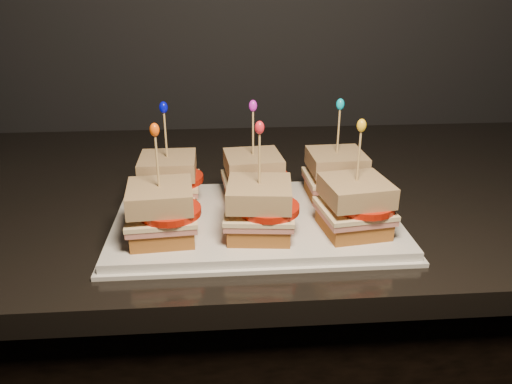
{
  "coord_description": "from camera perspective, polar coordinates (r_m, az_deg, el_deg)",
  "views": [
    {
      "loc": [
        -0.59,
        0.82,
        1.25
      ],
      "look_at": [
        -0.54,
        1.47,
        0.97
      ],
      "focal_mm": 35.0,
      "sensor_mm": 36.0,
      "label": 1
    }
  ],
  "objects": [
    {
      "name": "granite_slab",
      "position": [
        0.9,
        -5.24,
        -0.01
      ],
      "size": [
        2.24,
        0.73,
        0.04
      ],
      "primitive_type": "cube",
      "color": "black",
      "rests_on": "cabinet"
    },
    {
      "name": "platter",
      "position": [
        0.73,
        0.0,
        -3.3
      ],
      "size": [
        0.41,
        0.25,
        0.02
      ],
      "primitive_type": "cube",
      "color": "silver",
      "rests_on": "granite_slab"
    },
    {
      "name": "platter_rim",
      "position": [
        0.74,
        0.0,
        -3.72
      ],
      "size": [
        0.42,
        0.26,
        0.01
      ],
      "primitive_type": "cube",
      "color": "silver",
      "rests_on": "granite_slab"
    },
    {
      "name": "sandwich_0_bread_bot",
      "position": [
        0.78,
        -9.8,
        -0.35
      ],
      "size": [
        0.08,
        0.08,
        0.02
      ],
      "primitive_type": "cube",
      "rotation": [
        0.0,
        0.0,
        0.01
      ],
      "color": "brown",
      "rests_on": "platter"
    },
    {
      "name": "sandwich_0_ham",
      "position": [
        0.77,
        -9.88,
        0.68
      ],
      "size": [
        0.09,
        0.09,
        0.01
      ],
      "primitive_type": "cube",
      "rotation": [
        0.0,
        0.0,
        0.01
      ],
      "color": "#B05A4E",
      "rests_on": "sandwich_0_bread_bot"
    },
    {
      "name": "sandwich_0_cheese",
      "position": [
        0.77,
        -9.91,
        1.16
      ],
      "size": [
        0.09,
        0.09,
        0.01
      ],
      "primitive_type": "cube",
      "rotation": [
        0.0,
        0.0,
        0.01
      ],
      "color": "beige",
      "rests_on": "sandwich_0_ham"
    },
    {
      "name": "sandwich_0_tomato",
      "position": [
        0.76,
        -9.09,
        1.55
      ],
      "size": [
        0.08,
        0.08,
        0.01
      ],
      "primitive_type": "cylinder",
      "color": "#B71B09",
      "rests_on": "sandwich_0_cheese"
    },
    {
      "name": "sandwich_0_bread_top",
      "position": [
        0.76,
        -10.05,
        2.98
      ],
      "size": [
        0.08,
        0.08,
        0.03
      ],
      "primitive_type": "cube",
      "rotation": [
        0.0,
        0.0,
        0.01
      ],
      "color": "#5E3113",
      "rests_on": "sandwich_0_tomato"
    },
    {
      "name": "sandwich_0_pick",
      "position": [
        0.75,
        -10.28,
        6.15
      ],
      "size": [
        0.0,
        0.0,
        0.09
      ],
      "primitive_type": "cylinder",
      "color": "tan",
      "rests_on": "sandwich_0_bread_top"
    },
    {
      "name": "sandwich_0_frill",
      "position": [
        0.74,
        -10.53,
        9.5
      ],
      "size": [
        0.01,
        0.01,
        0.02
      ],
      "primitive_type": "ellipsoid",
      "color": "#0406CD",
      "rests_on": "sandwich_0_pick"
    },
    {
      "name": "sandwich_1_bread_bot",
      "position": [
        0.78,
        -0.32,
        -0.07
      ],
      "size": [
        0.09,
        0.09,
        0.02
      ],
      "primitive_type": "cube",
      "rotation": [
        0.0,
        0.0,
        0.1
      ],
      "color": "brown",
      "rests_on": "platter"
    },
    {
      "name": "sandwich_1_ham",
      "position": [
        0.77,
        -0.33,
        0.97
      ],
      "size": [
        0.1,
        0.09,
        0.01
      ],
      "primitive_type": "cube",
      "rotation": [
        0.0,
        0.0,
        0.1
      ],
      "color": "#B05A4E",
      "rests_on": "sandwich_1_bread_bot"
    },
    {
      "name": "sandwich_1_cheese",
      "position": [
        0.77,
        -0.33,
        1.45
      ],
      "size": [
        0.1,
        0.1,
        0.01
      ],
      "primitive_type": "cube",
      "rotation": [
        0.0,
        0.0,
        0.1
      ],
      "color": "beige",
      "rests_on": "sandwich_1_ham"
    },
    {
      "name": "sandwich_1_tomato",
      "position": [
        0.76,
        0.6,
        1.84
      ],
      "size": [
        0.08,
        0.08,
        0.01
      ],
      "primitive_type": "cylinder",
      "color": "#B71B09",
      "rests_on": "sandwich_1_cheese"
    },
    {
      "name": "sandwich_1_bread_top",
      "position": [
        0.76,
        -0.33,
        3.28
      ],
      "size": [
        0.09,
        0.09,
        0.03
      ],
      "primitive_type": "cube",
      "rotation": [
        0.0,
        0.0,
        0.1
      ],
      "color": "#5E3113",
      "rests_on": "sandwich_1_tomato"
    },
    {
      "name": "sandwich_1_pick",
      "position": [
        0.75,
        -0.34,
        6.47
      ],
      "size": [
        0.0,
        0.0,
        0.09
      ],
      "primitive_type": "cylinder",
      "color": "tan",
      "rests_on": "sandwich_1_bread_top"
    },
    {
      "name": "sandwich_1_frill",
      "position": [
        0.73,
        -0.35,
        9.83
      ],
      "size": [
        0.01,
        0.01,
        0.02
      ],
      "primitive_type": "ellipsoid",
      "color": "#C71ECB",
      "rests_on": "sandwich_1_pick"
    },
    {
      "name": "sandwich_2_bread_bot",
      "position": [
        0.8,
        8.96,
        0.21
      ],
      "size": [
        0.08,
        0.08,
        0.02
      ],
      "primitive_type": "cube",
      "rotation": [
        0.0,
        0.0,
        0.04
      ],
      "color": "brown",
      "rests_on": "platter"
    },
    {
      "name": "sandwich_2_ham",
      "position": [
        0.79,
        9.03,
        1.23
      ],
      "size": [
        0.09,
        0.09,
        0.01
      ],
      "primitive_type": "cube",
      "rotation": [
        0.0,
        0.0,
        0.04
      ],
      "color": "#B05A4E",
      "rests_on": "sandwich_2_bread_bot"
    },
    {
      "name": "sandwich_2_cheese",
      "position": [
        0.79,
        9.06,
        1.7
      ],
      "size": [
        0.09,
        0.09,
        0.01
      ],
      "primitive_type": "cube",
      "rotation": [
        0.0,
        0.0,
        0.04
      ],
      "color": "beige",
      "rests_on": "sandwich_2_ham"
    },
    {
      "name": "sandwich_2_tomato",
      "position": [
        0.78,
        10.05,
        2.07
      ],
      "size": [
        0.08,
        0.08,
        0.01
      ],
      "primitive_type": "cylinder",
      "color": "#B71B09",
      "rests_on": "sandwich_2_cheese"
    },
    {
      "name": "sandwich_2_bread_top",
      "position": [
        0.78,
        9.18,
        3.48
      ],
      "size": [
        0.09,
        0.09,
        0.03
      ],
      "primitive_type": "cube",
      "rotation": [
        0.0,
        0.0,
        0.04
      ],
      "color": "#5E3113",
      "rests_on": "sandwich_2_tomato"
    },
    {
      "name": "sandwich_2_pick",
      "position": [
        0.77,
        9.39,
        6.59
      ],
      "size": [
        0.0,
        0.0,
        0.09
      ],
      "primitive_type": "cylinder",
      "color": "tan",
      "rests_on": "sandwich_2_bread_top"
    },
    {
      "name": "sandwich_2_frill",
      "position": [
        0.75,
        9.61,
        9.87
      ],
      "size": [
        0.01,
        0.01,
        0.02
      ],
      "primitive_type": "ellipsoid",
      "color": "#05A7C4",
      "rests_on": "sandwich_2_pick"
    },
    {
      "name": "sandwich_3_bread_bot",
      "position": [
        0.68,
        -10.6,
        -4.26
      ],
      "size": [
        0.09,
        0.09,
        0.02
      ],
      "primitive_type": "cube",
      "rotation": [
        0.0,
        0.0,
        0.08
      ],
      "color": "brown",
      "rests_on": "platter"
    },
    {
      "name": "sandwich_3_ham",
      "position": [
        0.67,
        -10.7,
        -3.1
      ],
      "size": [
        0.1,
        0.09,
        0.01
      ],
      "primitive_type": "cube",
      "rotation": [
        0.0,
        0.0,
        0.08
      ],
      "color": "#B05A4E",
      "rests_on": "sandwich_3_bread_bot"
    },
    {
      "name": "sandwich_3_cheese",
      "position": [
        0.67,
        -10.74,
        -2.56
      ],
      "size": [
        0.1,
        0.09,
        0.01
      ],
      "primitive_type": "cube",
      "rotation": [
        0.0,
        0.0,
        0.08
      ],
      "color": "beige",
      "rests_on": "sandwich_3_ham"
    },
    {
      "name": "sandwich_3_tomato",
      "position": [
        0.66,
        -9.8,
        -2.17
      ],
      "size": [
        0.08,
        0.08,
        0.01
      ],
      "primitive_type": "cylinder",
      "color": "#B71B09",
      "rests_on": "sandwich_3_cheese"
    },
    {
      "name": "sandwich_3_bread_top",
      "position": [
        0.66,
        -10.91,
        -0.5
      ],
      "size": [
        0.09,
        0.09,
        0.03
      ],
      "primitive_type": "cube",
      "rotation": [
        0.0,
        0.0,
        0.08
      ],
      "color": "#5E3113",
      "rests_on": "sandwich_3_tomato"
    },
    {
      "name": "sandwich_3_pick",
      "position": [
        0.64,
        -11.21,
        3.12
      ],
      "size": [
        0.0,
        0.0,
        0.09
      ],
      "primitive_type": "cylinder",
      "color": "tan",
      "rests_on": "sandwich_3_bread_top"
    },
    {
      "name": "sandwich_3_frill",
      "position": [
        0.63,
        -11.52,
        6.99
      ],
      "size": [
        0.01,
        0.01,
        0.02
      ],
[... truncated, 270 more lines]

